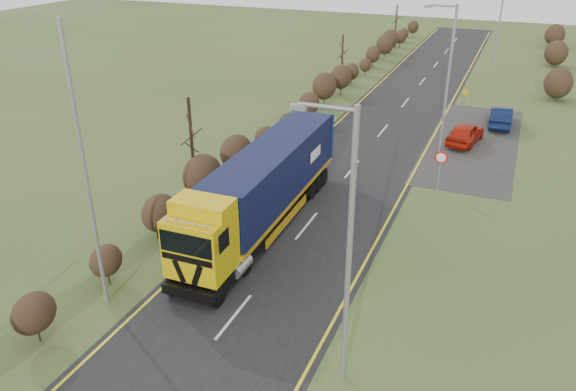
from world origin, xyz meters
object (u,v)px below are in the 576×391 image
(car_blue_sedan, at_px, (501,116))
(speed_sign, at_px, (440,164))
(lorry, at_px, (263,185))
(streetlight_near, at_px, (346,242))
(car_red_hatchback, at_px, (465,133))

(car_blue_sedan, distance_m, speed_sign, 14.35)
(lorry, height_order, streetlight_near, streetlight_near)
(car_blue_sedan, distance_m, streetlight_near, 30.58)
(car_red_hatchback, height_order, speed_sign, speed_sign)
(lorry, distance_m, speed_sign, 10.55)
(car_red_hatchback, height_order, streetlight_near, streetlight_near)
(car_red_hatchback, bearing_deg, streetlight_near, 97.69)
(car_red_hatchback, bearing_deg, car_blue_sedan, -101.93)
(streetlight_near, xyz_separation_m, speed_sign, (0.71, 15.99, -3.45))
(lorry, distance_m, streetlight_near, 11.30)
(streetlight_near, distance_m, speed_sign, 16.37)
(lorry, distance_m, car_red_hatchback, 18.37)
(car_red_hatchback, relative_size, speed_sign, 1.69)
(streetlight_near, bearing_deg, speed_sign, 87.47)
(lorry, bearing_deg, car_blue_sedan, 64.18)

